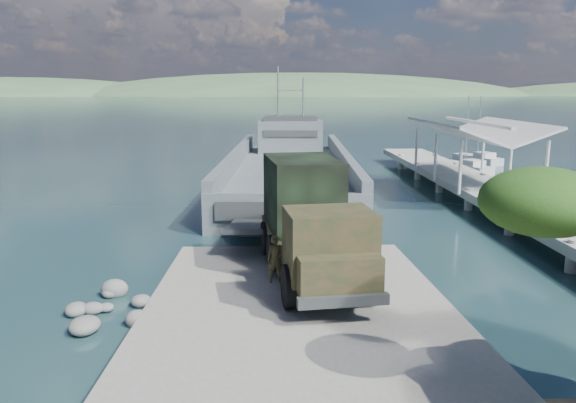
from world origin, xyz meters
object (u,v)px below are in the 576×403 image
object	(u,v)px
sailboat_near	(466,168)
military_truck	(310,220)
landing_craft	(290,177)
soldier	(276,270)
pier	(479,177)
sailboat_far	(478,159)

from	to	relation	value
sailboat_near	military_truck	bearing A→B (deg)	-140.49
military_truck	sailboat_near	distance (m)	33.41
landing_craft	soldier	xyz separation A→B (m)	(-1.39, -23.59, 0.50)
pier	soldier	size ratio (longest dim) A/B	26.80
military_truck	sailboat_far	size ratio (longest dim) A/B	1.35
sailboat_near	sailboat_far	distance (m)	6.84
pier	landing_craft	size ratio (longest dim) A/B	1.28
landing_craft	sailboat_far	xyz separation A→B (m)	(19.51, 13.54, -0.46)
soldier	pier	bearing A→B (deg)	45.22
military_truck	soldier	bearing A→B (deg)	-129.92
pier	military_truck	xyz separation A→B (m)	(-12.42, -15.97, 1.00)
pier	sailboat_near	distance (m)	13.74
pier	sailboat_far	world-z (taller)	sailboat_far
landing_craft	military_truck	bearing A→B (deg)	-87.48
landing_craft	military_truck	distance (m)	21.61
pier	military_truck	world-z (taller)	pier
landing_craft	pier	bearing A→B (deg)	-21.58
pier	sailboat_far	distance (m)	20.45
landing_craft	sailboat_near	xyz separation A→B (m)	(16.17, 7.57, -0.45)
sailboat_far	sailboat_near	bearing A→B (deg)	-140.31
landing_craft	military_truck	world-z (taller)	landing_craft
pier	sailboat_near	world-z (taller)	sailboat_near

